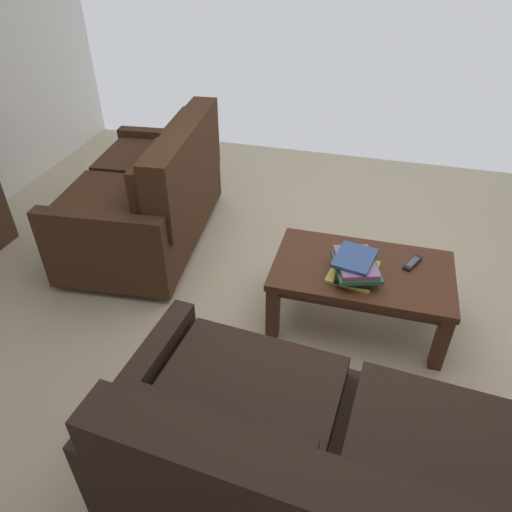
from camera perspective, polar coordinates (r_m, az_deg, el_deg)
ground_plane at (r=3.03m, az=6.26°, el=-7.14°), size 5.70×4.91×0.01m
sofa_main at (r=1.98m, az=8.76°, el=-24.35°), size 1.81×0.99×0.80m
loveseat_near at (r=3.55m, az=-12.43°, el=7.01°), size 0.97×1.49×0.91m
coffee_table at (r=2.83m, az=12.42°, el=-2.44°), size 1.01×0.60×0.40m
book_stack at (r=2.69m, az=11.69°, el=-1.17°), size 0.31×0.36×0.12m
tv_remote at (r=2.88m, az=18.09°, el=-0.79°), size 0.11×0.16×0.02m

